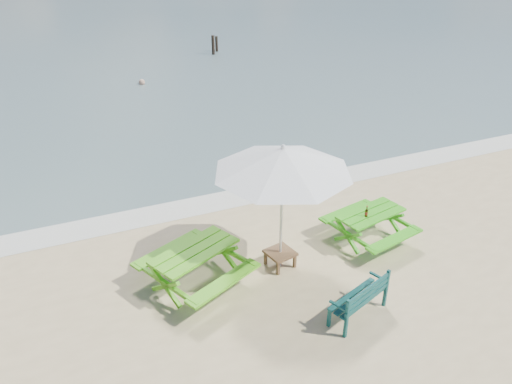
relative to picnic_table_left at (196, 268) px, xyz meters
name	(u,v)px	position (x,y,z in m)	size (l,w,h in m)	color
foam_strip	(236,198)	(1.95, 2.92, -0.38)	(22.00, 0.90, 0.01)	silver
picnic_table_left	(196,268)	(0.00, 0.00, 0.00)	(2.31, 2.40, 0.81)	#50AE1A
picnic_table_right	(369,227)	(3.95, -0.04, -0.04)	(1.83, 1.96, 0.72)	green
park_bench	(358,305)	(2.38, -1.98, -0.15)	(1.31, 0.81, 0.77)	#0F3F3D
side_table	(280,258)	(1.75, -0.10, -0.21)	(0.63, 0.63, 0.35)	brown
patio_umbrella	(283,160)	(1.75, -0.10, 2.00)	(3.16, 3.16, 2.63)	silver
beer_bottle	(366,213)	(3.76, -0.13, 0.41)	(0.06, 0.06, 0.25)	brown
swimmer	(143,97)	(1.88, 14.09, -0.96)	(0.68, 0.58, 1.58)	tan
mooring_pilings	(215,46)	(6.72, 18.34, -0.03)	(0.56, 0.76, 1.19)	black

